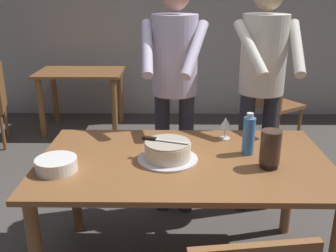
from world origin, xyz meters
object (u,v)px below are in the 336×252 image
(cake_knife, at_px, (156,139))
(hurricane_lamp, at_px, (270,149))
(main_dining_table, at_px, (184,175))
(plate_stack, at_px, (56,165))
(background_chair_1, at_px, (273,101))
(background_table, at_px, (82,84))
(wine_glass_near, at_px, (226,123))
(water_bottle, at_px, (249,135))
(cake_on_platter, at_px, (168,152))
(person_cutting_cake, at_px, (174,77))
(person_standing_beside, at_px, (262,76))

(cake_knife, height_order, hurricane_lamp, hurricane_lamp)
(main_dining_table, xyz_separation_m, plate_stack, (-0.68, -0.16, 0.14))
(background_chair_1, bearing_deg, background_table, 169.47)
(cake_knife, distance_m, background_chair_1, 2.47)
(cake_knife, height_order, plate_stack, cake_knife)
(plate_stack, xyz_separation_m, wine_glass_near, (0.95, 0.48, 0.07))
(cake_knife, height_order, water_bottle, water_bottle)
(wine_glass_near, xyz_separation_m, hurricane_lamp, (0.18, -0.43, 0.00))
(wine_glass_near, bearing_deg, background_table, 123.00)
(wine_glass_near, xyz_separation_m, water_bottle, (0.10, -0.24, 0.01))
(cake_on_platter, xyz_separation_m, water_bottle, (0.47, 0.09, 0.06))
(main_dining_table, xyz_separation_m, wine_glass_near, (0.27, 0.32, 0.20))
(wine_glass_near, distance_m, hurricane_lamp, 0.46)
(wine_glass_near, bearing_deg, background_chair_1, 66.64)
(cake_knife, relative_size, background_chair_1, 0.29)
(hurricane_lamp, relative_size, background_chair_1, 0.23)
(wine_glass_near, bearing_deg, person_cutting_cake, 132.21)
(cake_knife, distance_m, background_table, 2.73)
(main_dining_table, bearing_deg, plate_stack, -167.11)
(wine_glass_near, height_order, hurricane_lamp, hurricane_lamp)
(plate_stack, relative_size, background_table, 0.22)
(background_chair_1, bearing_deg, wine_glass_near, -113.36)
(cake_on_platter, distance_m, background_table, 2.77)
(water_bottle, distance_m, background_table, 2.91)
(wine_glass_near, distance_m, water_bottle, 0.26)
(main_dining_table, distance_m, background_chair_1, 2.37)
(background_chair_1, bearing_deg, person_standing_beside, -108.67)
(wine_glass_near, height_order, water_bottle, water_bottle)
(cake_on_platter, distance_m, person_standing_beside, 1.02)
(person_cutting_cake, height_order, background_table, person_cutting_cake)
(plate_stack, distance_m, person_standing_beside, 1.55)
(hurricane_lamp, height_order, person_standing_beside, person_standing_beside)
(water_bottle, bearing_deg, plate_stack, -167.39)
(plate_stack, relative_size, person_cutting_cake, 0.13)
(person_standing_beside, bearing_deg, cake_knife, -136.09)
(main_dining_table, height_order, background_table, main_dining_table)
(water_bottle, distance_m, person_cutting_cake, 0.77)
(background_table, bearing_deg, person_cutting_cake, -59.07)
(cake_knife, relative_size, wine_glass_near, 1.83)
(cake_on_platter, relative_size, wine_glass_near, 2.36)
(main_dining_table, distance_m, plate_stack, 0.71)
(wine_glass_near, relative_size, water_bottle, 0.58)
(main_dining_table, relative_size, plate_stack, 7.48)
(person_cutting_cake, xyz_separation_m, background_chair_1, (1.10, 1.44, -0.58))
(cake_knife, xyz_separation_m, person_cutting_cake, (0.11, 0.68, 0.21))
(hurricane_lamp, relative_size, person_cutting_cake, 0.12)
(main_dining_table, relative_size, person_standing_beside, 0.96)
(cake_on_platter, bearing_deg, main_dining_table, 8.67)
(cake_knife, bearing_deg, background_table, 111.63)
(water_bottle, height_order, person_cutting_cake, person_cutting_cake)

